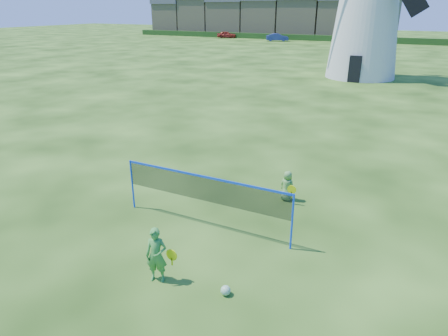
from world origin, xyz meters
name	(u,v)px	position (x,y,z in m)	size (l,w,h in m)	color
ground	(210,221)	(0.00, 0.00, 0.00)	(220.00, 220.00, 0.00)	black
windmill	(369,2)	(-0.37, 27.88, 6.12)	(12.54, 5.82, 17.49)	silver
badminton_net	(204,189)	(0.02, -0.33, 1.14)	(5.05, 0.05, 1.55)	blue
player_girl	(157,255)	(0.24, -2.88, 0.66)	(0.70, 0.45, 1.32)	#3D8D38
player_boy	(287,186)	(1.55, 2.26, 0.49)	(0.63, 0.43, 0.99)	#609849
play_ball	(226,290)	(1.83, -2.64, 0.11)	(0.22, 0.22, 0.22)	green
terraced_houses	(266,16)	(-26.42, 72.00, 3.96)	(50.97, 8.40, 8.22)	tan
hedge	(275,37)	(-22.00, 66.00, 0.50)	(62.00, 0.80, 1.00)	#193814
car_left	(227,35)	(-31.79, 64.91, 0.64)	(1.50, 3.73, 1.27)	maroon
car_right	(277,37)	(-20.16, 62.04, 0.66)	(1.39, 3.98, 1.31)	navy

